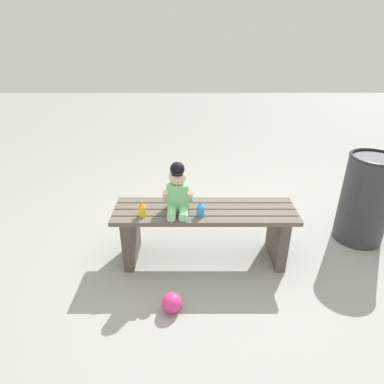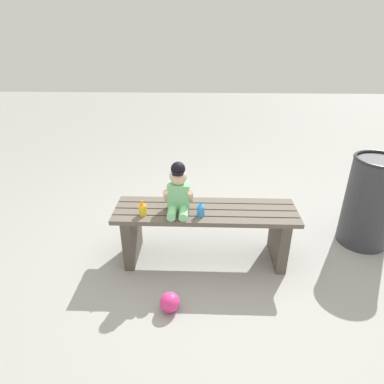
% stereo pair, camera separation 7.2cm
% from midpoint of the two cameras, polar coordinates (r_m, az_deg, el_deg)
% --- Properties ---
extents(ground_plane, '(16.00, 16.00, 0.00)m').
position_cam_midpoint_polar(ground_plane, '(2.90, 2.92, -11.22)').
color(ground_plane, '#999993').
extents(park_bench, '(1.47, 0.41, 0.47)m').
position_cam_midpoint_polar(park_bench, '(2.72, 3.07, -5.98)').
color(park_bench, '#60564C').
rests_on(park_bench, ground_plane).
extents(child_figure, '(0.23, 0.27, 0.40)m').
position_cam_midpoint_polar(child_figure, '(2.54, -1.58, 0.31)').
color(child_figure, '#7FCC8C').
rests_on(child_figure, park_bench).
extents(sippy_cup_left, '(0.06, 0.06, 0.12)m').
position_cam_midpoint_polar(sippy_cup_left, '(2.55, -7.80, -2.84)').
color(sippy_cup_left, yellow).
rests_on(sippy_cup_left, park_bench).
extents(sippy_cup_right, '(0.06, 0.06, 0.12)m').
position_cam_midpoint_polar(sippy_cup_right, '(2.52, 2.34, -3.03)').
color(sippy_cup_right, '#338CE5').
rests_on(sippy_cup_right, park_bench).
extents(toy_ball, '(0.14, 0.14, 0.14)m').
position_cam_midpoint_polar(toy_ball, '(2.41, -2.99, -18.62)').
color(toy_ball, '#E5337F').
rests_on(toy_ball, ground_plane).
extents(trash_bin, '(0.44, 0.44, 0.82)m').
position_cam_midpoint_polar(trash_bin, '(3.29, 29.17, -1.48)').
color(trash_bin, '#333338').
rests_on(trash_bin, ground_plane).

